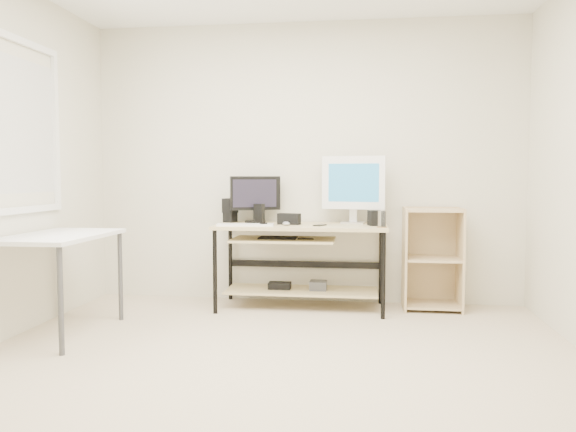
% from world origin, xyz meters
% --- Properties ---
extents(room, '(4.01, 4.01, 2.62)m').
position_xyz_m(room, '(-0.14, 0.04, 1.32)').
color(room, beige).
rests_on(room, ground).
extents(desk, '(1.50, 0.65, 0.75)m').
position_xyz_m(desk, '(-0.03, 1.66, 0.54)').
color(desk, tan).
rests_on(desk, ground).
extents(side_table, '(0.60, 1.00, 0.75)m').
position_xyz_m(side_table, '(-1.68, 0.60, 0.67)').
color(side_table, white).
rests_on(side_table, ground).
extents(shelf_unit, '(0.50, 0.40, 0.90)m').
position_xyz_m(shelf_unit, '(1.15, 1.82, 0.45)').
color(shelf_unit, '#D0B582').
rests_on(shelf_unit, ground).
extents(black_monitor, '(0.44, 0.24, 0.43)m').
position_xyz_m(black_monitor, '(-0.44, 1.81, 0.99)').
color(black_monitor, black).
rests_on(black_monitor, desk).
extents(white_imac, '(0.57, 0.18, 0.61)m').
position_xyz_m(white_imac, '(0.45, 1.82, 1.10)').
color(white_imac, silver).
rests_on(white_imac, desk).
extents(keyboard, '(0.50, 0.19, 0.02)m').
position_xyz_m(keyboard, '(-0.46, 1.47, 0.76)').
color(keyboard, white).
rests_on(keyboard, desk).
extents(mouse, '(0.09, 0.11, 0.03)m').
position_xyz_m(mouse, '(-0.12, 1.55, 0.77)').
color(mouse, '#AAAAAE').
rests_on(mouse, desk).
extents(center_speaker, '(0.21, 0.13, 0.10)m').
position_xyz_m(center_speaker, '(-0.11, 1.66, 0.80)').
color(center_speaker, black).
rests_on(center_speaker, desk).
extents(speaker_left, '(0.14, 0.14, 0.22)m').
position_xyz_m(speaker_left, '(-0.68, 1.83, 0.87)').
color(speaker_left, black).
rests_on(speaker_left, desk).
extents(speaker_right, '(0.14, 0.14, 0.13)m').
position_xyz_m(speaker_right, '(0.65, 1.64, 0.81)').
color(speaker_right, black).
rests_on(speaker_right, desk).
extents(audio_controller, '(0.10, 0.09, 0.18)m').
position_xyz_m(audio_controller, '(-0.39, 1.75, 0.84)').
color(audio_controller, black).
rests_on(audio_controller, desk).
extents(volume_puck, '(0.08, 0.08, 0.03)m').
position_xyz_m(volume_puck, '(-0.31, 1.48, 0.76)').
color(volume_puck, black).
rests_on(volume_puck, desk).
extents(smartphone, '(0.12, 0.14, 0.01)m').
position_xyz_m(smartphone, '(0.17, 1.57, 0.75)').
color(smartphone, black).
rests_on(smartphone, desk).
extents(coaster, '(0.09, 0.09, 0.01)m').
position_xyz_m(coaster, '(0.70, 1.46, 0.75)').
color(coaster, '#9C7346').
rests_on(coaster, desk).
extents(drinking_glass, '(0.07, 0.07, 0.13)m').
position_xyz_m(drinking_glass, '(0.70, 1.46, 0.82)').
color(drinking_glass, white).
rests_on(drinking_glass, coaster).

